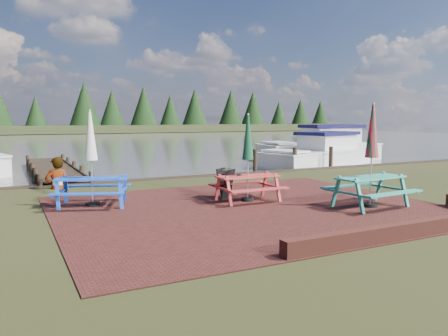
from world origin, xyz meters
name	(u,v)px	position (x,y,z in m)	size (l,w,h in m)	color
ground	(273,217)	(0.00, 0.00, 0.00)	(120.00, 120.00, 0.00)	black
paving	(250,208)	(0.00, 1.00, 0.01)	(9.00, 7.50, 0.02)	#381611
brick_wall	(434,223)	(2.15, -2.42, 0.15)	(6.21, 1.79, 0.30)	#4C1E16
water	(65,141)	(0.00, 37.00, 0.00)	(120.00, 60.00, 0.02)	#45433B
far_treeline	(41,111)	(0.00, 66.00, 3.28)	(120.00, 10.00, 8.10)	black
picnic_table_teal	(371,172)	(2.67, -0.22, 0.88)	(1.92, 1.73, 2.50)	teal
picnic_table_red	(248,171)	(0.37, 1.78, 0.79)	(1.66, 1.48, 2.27)	#AE2D2C
picnic_table_blue	(92,173)	(-3.37, 2.94, 0.83)	(2.13, 2.02, 2.35)	#1745B3
chalkboard	(226,183)	(0.03, 2.36, 0.42)	(0.53, 0.74, 0.82)	black
jetty	(53,168)	(-3.50, 11.28, 0.11)	(1.76, 9.08, 1.00)	black
boat_near	(320,155)	(8.86, 9.36, 0.36)	(7.24, 4.17, 1.85)	silver
boat_far	(321,148)	(10.99, 11.83, 0.46)	(7.22, 2.94, 2.21)	silver
person	(56,158)	(-3.85, 6.22, 0.97)	(0.71, 0.47, 1.95)	gray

